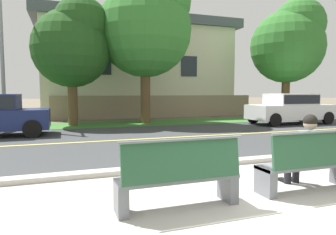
{
  "coord_description": "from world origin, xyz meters",
  "views": [
    {
      "loc": [
        -2.59,
        -3.41,
        1.61
      ],
      "look_at": [
        -0.21,
        3.38,
        1.0
      ],
      "focal_mm": 32.19,
      "sensor_mm": 36.0,
      "label": 1
    }
  ],
  "objects": [
    {
      "name": "ground_plane",
      "position": [
        0.0,
        8.0,
        0.0
      ],
      "size": [
        140.0,
        140.0,
        0.0
      ],
      "primitive_type": "plane",
      "color": "#665B4C"
    },
    {
      "name": "car_white_far",
      "position": [
        8.28,
        8.9,
        0.85
      ],
      "size": [
        4.3,
        1.86,
        1.54
      ],
      "color": "silver",
      "rests_on": "ground_plane"
    },
    {
      "name": "garden_wall",
      "position": [
        3.18,
        14.77,
        0.7
      ],
      "size": [
        13.0,
        0.36,
        1.4
      ],
      "primitive_type": "cube",
      "color": "gray",
      "rests_on": "ground_plane"
    },
    {
      "name": "sidewalk_pavement",
      "position": [
        0.0,
        0.4,
        0.01
      ],
      "size": [
        44.0,
        3.6,
        0.01
      ],
      "primitive_type": "cube",
      "color": "#B7B2A8",
      "rests_on": "ground_plane"
    },
    {
      "name": "far_verge_grass",
      "position": [
        0.0,
        11.69,
        0.01
      ],
      "size": [
        48.0,
        2.8,
        0.02
      ],
      "primitive_type": "cube",
      "color": "#38702D",
      "rests_on": "ground_plane"
    },
    {
      "name": "bench_left",
      "position": [
        -1.12,
        0.32,
        0.45
      ],
      "size": [
        1.72,
        0.48,
        1.01
      ],
      "color": "slate",
      "rests_on": "ground_plane"
    },
    {
      "name": "shade_tree_centre",
      "position": [
        10.51,
        11.64,
        4.67
      ],
      "size": [
        4.36,
        4.36,
        7.19
      ],
      "color": "brown",
      "rests_on": "ground_plane"
    },
    {
      "name": "road_centre_line",
      "position": [
        0.0,
        6.5,
        0.01
      ],
      "size": [
        48.0,
        0.14,
        0.01
      ],
      "primitive_type": "cube",
      "color": "#E0CC4C",
      "rests_on": "ground_plane"
    },
    {
      "name": "shade_tree_left",
      "position": [
        1.6,
        11.59,
        5.08
      ],
      "size": [
        4.74,
        4.74,
        7.82
      ],
      "color": "brown",
      "rests_on": "ground_plane"
    },
    {
      "name": "streetlamp",
      "position": [
        -5.0,
        11.47,
        4.47
      ],
      "size": [
        0.24,
        2.1,
        7.9
      ],
      "color": "gray",
      "rests_on": "ground_plane"
    },
    {
      "name": "street_asphalt",
      "position": [
        0.0,
        6.5,
        0.0
      ],
      "size": [
        52.0,
        8.0,
        0.01
      ],
      "primitive_type": "cube",
      "color": "#383A3D",
      "rests_on": "ground_plane"
    },
    {
      "name": "shade_tree_far_left",
      "position": [
        -2.02,
        11.68,
        3.94
      ],
      "size": [
        3.67,
        3.67,
        6.06
      ],
      "color": "brown",
      "rests_on": "ground_plane"
    },
    {
      "name": "house_across_street",
      "position": [
        2.42,
        17.97,
        3.33
      ],
      "size": [
        13.39,
        6.91,
        6.57
      ],
      "color": "beige",
      "rests_on": "ground_plane"
    },
    {
      "name": "bench_right",
      "position": [
        1.12,
        0.32,
        0.45
      ],
      "size": [
        1.72,
        0.48,
        1.01
      ],
      "color": "slate",
      "rests_on": "ground_plane"
    },
    {
      "name": "seated_person_blue",
      "position": [
        1.18,
        0.49,
        0.68
      ],
      "size": [
        0.52,
        0.68,
        1.25
      ],
      "color": "black",
      "rests_on": "ground_plane"
    },
    {
      "name": "curb_edge",
      "position": [
        0.0,
        2.35,
        0.06
      ],
      "size": [
        44.0,
        0.3,
        0.11
      ],
      "primitive_type": "cube",
      "color": "#ADA89E",
      "rests_on": "ground_plane"
    }
  ]
}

